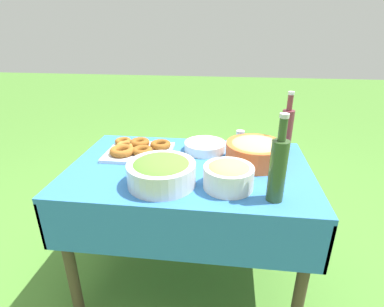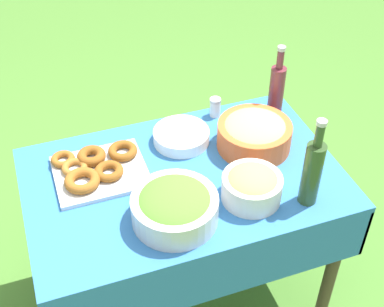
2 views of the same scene
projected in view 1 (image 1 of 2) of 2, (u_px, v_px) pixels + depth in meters
name	position (u px, v px, depth m)	size (l,w,h in m)	color
ground_plane	(190.00, 277.00, 1.68)	(14.00, 14.00, 0.00)	#477A2D
picnic_table	(189.00, 186.00, 1.45)	(1.12, 0.72, 0.69)	#2D6BB2
salad_bowl	(161.00, 171.00, 1.22)	(0.28, 0.28, 0.12)	silver
pasta_bowl	(255.00, 151.00, 1.41)	(0.28, 0.28, 0.12)	#E05B28
donut_platter	(137.00, 149.00, 1.54)	(0.35, 0.29, 0.05)	silver
plate_stack	(205.00, 147.00, 1.56)	(0.21, 0.21, 0.05)	white
olive_oil_bottle	(278.00, 168.00, 1.08)	(0.06, 0.06, 0.34)	#2D4723
wine_bottle	(286.00, 129.00, 1.51)	(0.06, 0.06, 0.32)	maroon
fruit_bowl	(229.00, 175.00, 1.20)	(0.20, 0.20, 0.11)	silver
salt_shaker	(240.00, 138.00, 1.64)	(0.05, 0.05, 0.08)	white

